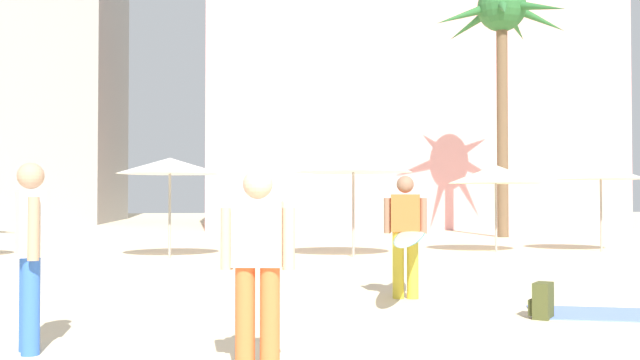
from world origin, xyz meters
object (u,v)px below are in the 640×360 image
at_px(beach_towel, 610,314).
at_px(person_near_left, 408,233).
at_px(backpack, 542,301).
at_px(person_mid_left, 258,261).
at_px(cafe_umbrella_2, 601,172).
at_px(cafe_umbrella_3, 170,166).
at_px(palm_tree_far_left, 502,27).
at_px(cafe_umbrella_4, 496,174).
at_px(cafe_umbrella_0, 353,163).
at_px(person_far_left, 30,248).

height_order(beach_towel, person_near_left, person_near_left).
relative_size(beach_towel, person_near_left, 0.63).
relative_size(backpack, person_mid_left, 0.26).
bearing_deg(beach_towel, cafe_umbrella_2, 62.04).
xyz_separation_m(cafe_umbrella_3, backpack, (5.01, -9.07, -1.94)).
bearing_deg(person_near_left, palm_tree_far_left, 167.17).
bearing_deg(cafe_umbrella_4, cafe_umbrella_0, -166.14).
bearing_deg(person_mid_left, cafe_umbrella_2, -28.46).
bearing_deg(cafe_umbrella_3, backpack, -61.07).
relative_size(cafe_umbrella_3, person_mid_left, 1.50).
relative_size(cafe_umbrella_2, cafe_umbrella_4, 0.94).
distance_m(palm_tree_far_left, person_mid_left, 21.89).
bearing_deg(cafe_umbrella_2, person_mid_left, -128.28).
bearing_deg(cafe_umbrella_0, cafe_umbrella_2, 7.19).
distance_m(cafe_umbrella_3, person_far_left, 10.34).
bearing_deg(backpack, person_near_left, -16.35).
height_order(cafe_umbrella_2, cafe_umbrella_4, cafe_umbrella_2).
xyz_separation_m(cafe_umbrella_4, person_far_left, (-8.58, -10.95, -1.06)).
distance_m(cafe_umbrella_3, backpack, 10.54).
bearing_deg(cafe_umbrella_3, cafe_umbrella_4, 4.86).
height_order(backpack, person_mid_left, person_mid_left).
distance_m(cafe_umbrella_3, beach_towel, 10.92).
relative_size(palm_tree_far_left, person_near_left, 3.06).
relative_size(palm_tree_far_left, backpack, 21.53).
xyz_separation_m(cafe_umbrella_0, beach_towel, (1.64, -8.65, -2.22)).
bearing_deg(backpack, beach_towel, -131.76).
distance_m(palm_tree_far_left, cafe_umbrella_3, 14.28).
bearing_deg(beach_towel, backpack, -170.26).
bearing_deg(palm_tree_far_left, cafe_umbrella_3, -146.15).
xyz_separation_m(person_far_left, person_mid_left, (2.03, -1.01, -0.05)).
relative_size(palm_tree_far_left, cafe_umbrella_2, 3.99).
bearing_deg(person_far_left, backpack, 171.49).
bearing_deg(cafe_umbrella_4, cafe_umbrella_3, -175.14).
distance_m(palm_tree_far_left, cafe_umbrella_4, 9.09).
xyz_separation_m(palm_tree_far_left, cafe_umbrella_4, (-2.82, -6.68, -5.47)).
xyz_separation_m(cafe_umbrella_4, beach_towel, (-2.24, -9.61, -2.00)).
distance_m(backpack, person_mid_left, 4.10).
xyz_separation_m(palm_tree_far_left, beach_towel, (-5.06, -16.29, -7.47)).
relative_size(palm_tree_far_left, cafe_umbrella_4, 3.73).
bearing_deg(cafe_umbrella_0, cafe_umbrella_3, 176.51).
bearing_deg(person_near_left, person_mid_left, -16.60).
bearing_deg(cafe_umbrella_3, palm_tree_far_left, 33.85).
bearing_deg(cafe_umbrella_3, beach_towel, -56.31).
bearing_deg(person_mid_left, beach_towel, -51.49).
height_order(cafe_umbrella_3, person_near_left, cafe_umbrella_3).
xyz_separation_m(person_near_left, person_mid_left, (-2.21, -3.88, -0.02)).
bearing_deg(person_near_left, cafe_umbrella_4, 164.82).
height_order(cafe_umbrella_4, beach_towel, cafe_umbrella_4).
bearing_deg(cafe_umbrella_0, beach_towel, -79.25).
bearing_deg(beach_towel, cafe_umbrella_0, 100.75).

